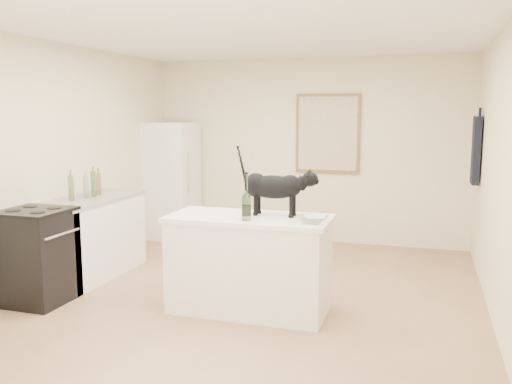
{
  "coord_description": "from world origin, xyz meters",
  "views": [
    {
      "loc": [
        1.63,
        -4.86,
        1.85
      ],
      "look_at": [
        0.15,
        -0.15,
        1.12
      ],
      "focal_mm": 38.1,
      "sensor_mm": 36.0,
      "label": 1
    }
  ],
  "objects_px": {
    "stove": "(37,257)",
    "black_cat": "(274,190)",
    "glass_bowl": "(313,219)",
    "fridge": "(171,180)",
    "wine_bottle": "(246,199)"
  },
  "relations": [
    {
      "from": "wine_bottle",
      "to": "black_cat",
      "type": "bearing_deg",
      "value": 59.75
    },
    {
      "from": "fridge",
      "to": "black_cat",
      "type": "bearing_deg",
      "value": -47.38
    },
    {
      "from": "fridge",
      "to": "glass_bowl",
      "type": "xyz_separation_m",
      "value": [
        2.67,
        -2.68,
        0.08
      ]
    },
    {
      "from": "stove",
      "to": "fridge",
      "type": "relative_size",
      "value": 0.53
    },
    {
      "from": "stove",
      "to": "black_cat",
      "type": "height_order",
      "value": "black_cat"
    },
    {
      "from": "wine_bottle",
      "to": "glass_bowl",
      "type": "bearing_deg",
      "value": 5.58
    },
    {
      "from": "wine_bottle",
      "to": "stove",
      "type": "bearing_deg",
      "value": -174.13
    },
    {
      "from": "stove",
      "to": "fridge",
      "type": "bearing_deg",
      "value": 90.0
    },
    {
      "from": "fridge",
      "to": "glass_bowl",
      "type": "distance_m",
      "value": 3.78
    },
    {
      "from": "stove",
      "to": "fridge",
      "type": "distance_m",
      "value": 2.98
    },
    {
      "from": "black_cat",
      "to": "glass_bowl",
      "type": "bearing_deg",
      "value": -28.1
    },
    {
      "from": "wine_bottle",
      "to": "fridge",
      "type": "bearing_deg",
      "value": 127.32
    },
    {
      "from": "fridge",
      "to": "wine_bottle",
      "type": "height_order",
      "value": "fridge"
    },
    {
      "from": "wine_bottle",
      "to": "glass_bowl",
      "type": "distance_m",
      "value": 0.61
    },
    {
      "from": "fridge",
      "to": "black_cat",
      "type": "xyz_separation_m",
      "value": [
        2.25,
        -2.45,
        0.29
      ]
    }
  ]
}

